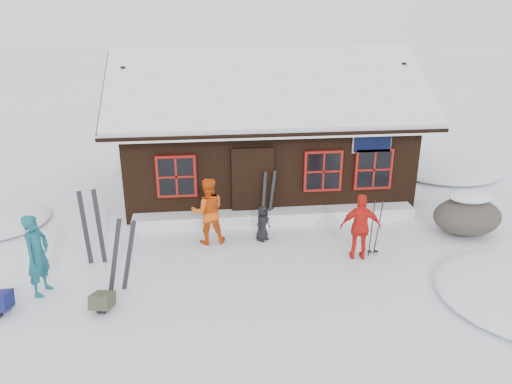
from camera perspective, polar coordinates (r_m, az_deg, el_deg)
ground at (r=11.46m, az=-3.61°, el=-8.43°), size 120.00×120.00×0.00m
mountain_hut at (r=15.61m, az=0.84°, el=6.01°), size 8.90×6.09×4.42m
snow_drift at (r=13.52m, az=2.24°, el=-2.76°), size 7.60×0.60×0.35m
snow_mounds at (r=13.27m, az=3.13°, el=-4.09°), size 20.60×13.20×0.48m
skier_teal at (r=10.98m, az=-23.70°, el=-6.61°), size 0.58×0.73×1.74m
skier_orange_left at (r=12.20m, az=-5.51°, el=-2.16°), size 0.87×0.71×1.68m
skier_orange_right at (r=11.66m, az=11.87°, el=-3.95°), size 0.98×0.53×1.59m
skier_crouched at (r=12.41m, az=0.76°, el=-3.59°), size 0.53×0.52×0.92m
boulder at (r=13.82m, az=23.00°, el=-2.45°), size 1.73×1.30×1.01m
ski_pair_left at (r=10.51m, az=-15.10°, el=-7.18°), size 0.70×0.26×1.66m
ski_pair_mid at (r=11.76m, az=-18.19°, el=-3.98°), size 0.46×0.11×1.84m
ski_pair_right at (r=13.24m, az=1.33°, el=-0.77°), size 0.45×0.23×1.52m
ski_poles at (r=11.94m, az=13.43°, el=-4.10°), size 0.26×0.13×1.43m
backpack_olive at (r=10.36m, az=-17.13°, el=-12.07°), size 0.46×0.56×0.27m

